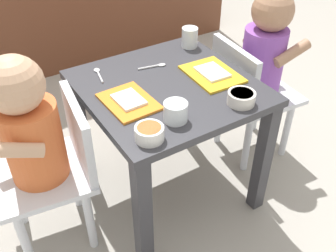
{
  "coord_description": "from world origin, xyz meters",
  "views": [
    {
      "loc": [
        -0.56,
        -0.9,
        1.12
      ],
      "look_at": [
        0.0,
        0.0,
        0.31
      ],
      "focal_mm": 41.87,
      "sensor_mm": 36.0,
      "label": 1
    }
  ],
  "objects_px": {
    "food_tray_left": "(129,101)",
    "food_tray_right": "(212,74)",
    "seated_child_right": "(261,59)",
    "cereal_bowl_right_side": "(241,98)",
    "veggie_bowl_far": "(149,133)",
    "water_cup_right": "(190,39)",
    "water_cup_left": "(176,113)",
    "dining_table": "(168,108)",
    "seated_child_left": "(35,135)",
    "spoon_by_left_tray": "(98,74)",
    "dog": "(146,71)",
    "spoon_by_right_tray": "(155,66)"
  },
  "relations": [
    {
      "from": "water_cup_left",
      "to": "water_cup_right",
      "type": "relative_size",
      "value": 0.94
    },
    {
      "from": "water_cup_right",
      "to": "veggie_bowl_far",
      "type": "distance_m",
      "value": 0.55
    },
    {
      "from": "dining_table",
      "to": "dog",
      "type": "distance_m",
      "value": 0.58
    },
    {
      "from": "seated_child_left",
      "to": "seated_child_right",
      "type": "relative_size",
      "value": 0.98
    },
    {
      "from": "water_cup_right",
      "to": "cereal_bowl_right_side",
      "type": "xyz_separation_m",
      "value": [
        -0.08,
        -0.39,
        -0.01
      ]
    },
    {
      "from": "food_tray_right",
      "to": "water_cup_right",
      "type": "height_order",
      "value": "water_cup_right"
    },
    {
      "from": "food_tray_right",
      "to": "water_cup_right",
      "type": "relative_size",
      "value": 2.77
    },
    {
      "from": "food_tray_right",
      "to": "water_cup_left",
      "type": "bearing_deg",
      "value": -148.57
    },
    {
      "from": "dining_table",
      "to": "spoon_by_right_tray",
      "type": "height_order",
      "value": "spoon_by_right_tray"
    },
    {
      "from": "food_tray_left",
      "to": "cereal_bowl_right_side",
      "type": "relative_size",
      "value": 2.22
    },
    {
      "from": "veggie_bowl_far",
      "to": "spoon_by_right_tray",
      "type": "relative_size",
      "value": 0.78
    },
    {
      "from": "food_tray_right",
      "to": "water_cup_right",
      "type": "distance_m",
      "value": 0.22
    },
    {
      "from": "veggie_bowl_far",
      "to": "dog",
      "type": "bearing_deg",
      "value": 61.83
    },
    {
      "from": "water_cup_right",
      "to": "spoon_by_left_tray",
      "type": "xyz_separation_m",
      "value": [
        -0.37,
        -0.01,
        -0.03
      ]
    },
    {
      "from": "dining_table",
      "to": "food_tray_right",
      "type": "height_order",
      "value": "food_tray_right"
    },
    {
      "from": "food_tray_left",
      "to": "veggie_bowl_far",
      "type": "height_order",
      "value": "veggie_bowl_far"
    },
    {
      "from": "water_cup_left",
      "to": "dining_table",
      "type": "bearing_deg",
      "value": 64.29
    },
    {
      "from": "dining_table",
      "to": "food_tray_left",
      "type": "relative_size",
      "value": 2.92
    },
    {
      "from": "water_cup_left",
      "to": "food_tray_left",
      "type": "bearing_deg",
      "value": 116.22
    },
    {
      "from": "dining_table",
      "to": "cereal_bowl_right_side",
      "type": "height_order",
      "value": "cereal_bowl_right_side"
    },
    {
      "from": "water_cup_right",
      "to": "cereal_bowl_right_side",
      "type": "height_order",
      "value": "water_cup_right"
    },
    {
      "from": "seated_child_left",
      "to": "spoon_by_left_tray",
      "type": "height_order",
      "value": "seated_child_left"
    },
    {
      "from": "dining_table",
      "to": "spoon_by_left_tray",
      "type": "distance_m",
      "value": 0.26
    },
    {
      "from": "dog",
      "to": "food_tray_right",
      "type": "relative_size",
      "value": 2.09
    },
    {
      "from": "cereal_bowl_right_side",
      "to": "spoon_by_left_tray",
      "type": "bearing_deg",
      "value": 127.1
    },
    {
      "from": "seated_child_left",
      "to": "veggie_bowl_far",
      "type": "distance_m",
      "value": 0.34
    },
    {
      "from": "food_tray_left",
      "to": "food_tray_right",
      "type": "distance_m",
      "value": 0.31
    },
    {
      "from": "cereal_bowl_right_side",
      "to": "veggie_bowl_far",
      "type": "relative_size",
      "value": 1.06
    },
    {
      "from": "seated_child_left",
      "to": "water_cup_right",
      "type": "bearing_deg",
      "value": 14.09
    },
    {
      "from": "seated_child_left",
      "to": "cereal_bowl_right_side",
      "type": "bearing_deg",
      "value": -22.63
    },
    {
      "from": "dog",
      "to": "water_cup_right",
      "type": "distance_m",
      "value": 0.44
    },
    {
      "from": "water_cup_left",
      "to": "dog",
      "type": "bearing_deg",
      "value": 67.53
    },
    {
      "from": "seated_child_right",
      "to": "dog",
      "type": "relative_size",
      "value": 1.66
    },
    {
      "from": "dining_table",
      "to": "water_cup_right",
      "type": "height_order",
      "value": "water_cup_right"
    },
    {
      "from": "spoon_by_right_tray",
      "to": "food_tray_right",
      "type": "bearing_deg",
      "value": -48.38
    },
    {
      "from": "water_cup_left",
      "to": "water_cup_right",
      "type": "height_order",
      "value": "water_cup_right"
    },
    {
      "from": "dining_table",
      "to": "spoon_by_right_tray",
      "type": "bearing_deg",
      "value": 79.42
    },
    {
      "from": "water_cup_left",
      "to": "spoon_by_left_tray",
      "type": "bearing_deg",
      "value": 102.76
    },
    {
      "from": "seated_child_left",
      "to": "cereal_bowl_right_side",
      "type": "relative_size",
      "value": 8.29
    },
    {
      "from": "food_tray_left",
      "to": "veggie_bowl_far",
      "type": "relative_size",
      "value": 2.35
    },
    {
      "from": "food_tray_right",
      "to": "spoon_by_left_tray",
      "type": "relative_size",
      "value": 2.0
    },
    {
      "from": "seated_child_left",
      "to": "food_tray_right",
      "type": "distance_m",
      "value": 0.58
    },
    {
      "from": "seated_child_right",
      "to": "cereal_bowl_right_side",
      "type": "bearing_deg",
      "value": -142.54
    },
    {
      "from": "food_tray_right",
      "to": "seated_child_right",
      "type": "bearing_deg",
      "value": 11.0
    },
    {
      "from": "cereal_bowl_right_side",
      "to": "spoon_by_right_tray",
      "type": "relative_size",
      "value": 0.82
    },
    {
      "from": "dining_table",
      "to": "dog",
      "type": "xyz_separation_m",
      "value": [
        0.2,
        0.52,
        -0.17
      ]
    },
    {
      "from": "seated_child_left",
      "to": "spoon_by_left_tray",
      "type": "relative_size",
      "value": 6.82
    },
    {
      "from": "food_tray_right",
      "to": "spoon_by_right_tray",
      "type": "relative_size",
      "value": 2.0
    },
    {
      "from": "veggie_bowl_far",
      "to": "dining_table",
      "type": "bearing_deg",
      "value": 47.98
    },
    {
      "from": "water_cup_right",
      "to": "dining_table",
      "type": "bearing_deg",
      "value": -138.42
    }
  ]
}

